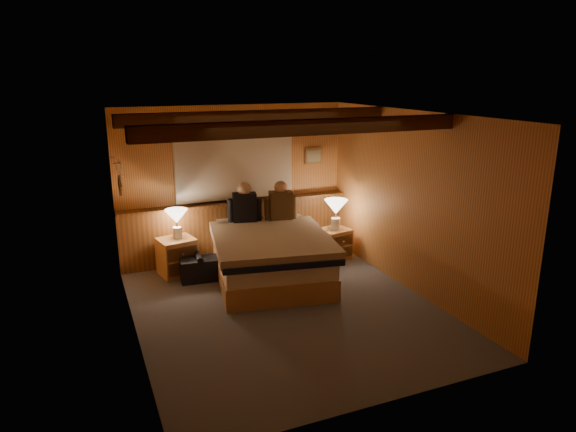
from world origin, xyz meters
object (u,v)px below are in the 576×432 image
nightstand_left (177,257)px  person_left (245,205)px  lamp_left (177,218)px  person_right (281,203)px  nightstand_right (335,244)px  duffel_bag (199,269)px  bed (270,256)px  lamp_right (336,209)px

nightstand_left → person_left: (1.06, 0.03, 0.66)m
lamp_left → person_right: size_ratio=0.68×
nightstand_left → nightstand_right: 2.45m
duffel_bag → person_left: bearing=29.6°
nightstand_right → person_left: bearing=155.0°
nightstand_left → lamp_left: (0.03, 0.04, 0.57)m
bed → person_right: 0.97m
bed → lamp_left: bearing=157.1°
bed → duffel_bag: (-0.94, 0.37, -0.19)m
lamp_left → lamp_right: bearing=-8.0°
nightstand_left → lamp_left: lamp_left is taller
person_left → duffel_bag: bearing=-143.0°
nightstand_left → duffel_bag: size_ratio=1.02×
nightstand_left → lamp_left: bearing=39.1°
lamp_right → person_right: (-0.82, 0.24, 0.11)m
nightstand_right → duffel_bag: (-2.19, -0.05, -0.08)m
person_right → person_left: bearing=-177.3°
lamp_left → duffel_bag: bearing=-60.9°
bed → duffel_bag: bed is taller
lamp_left → person_right: bearing=-3.3°
nightstand_left → lamp_right: bearing=-18.1°
nightstand_right → lamp_right: lamp_right is taller
person_right → duffel_bag: 1.59m
bed → lamp_right: size_ratio=4.68×
nightstand_right → person_left: 1.57m
bed → nightstand_right: 1.32m
lamp_right → duffel_bag: lamp_right is taller
person_left → person_right: (0.56, -0.09, -0.00)m
person_left → person_right: bearing=3.7°
bed → person_right: bearing=66.8°
lamp_right → nightstand_left: bearing=173.0°
bed → lamp_right: (1.25, 0.41, 0.47)m
nightstand_left → person_left: size_ratio=0.91×
duffel_bag → bed: bearing=-16.3°
nightstand_right → duffel_bag: 2.20m
lamp_right → duffel_bag: 2.29m
duffel_bag → nightstand_left: bearing=130.1°
bed → nightstand_left: 1.38m
lamp_right → person_right: 0.87m
duffel_bag → lamp_right: bearing=6.1°
lamp_right → lamp_left: bearing=172.0°
bed → person_right: person_right is taller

